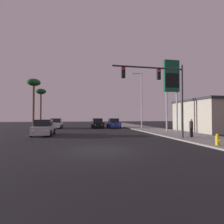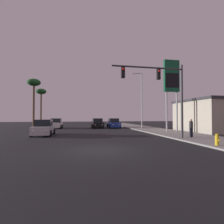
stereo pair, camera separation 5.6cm
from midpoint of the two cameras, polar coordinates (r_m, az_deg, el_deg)
The scene contains 14 objects.
ground_plane at distance 10.66m, azimuth -3.99°, elevation -12.32°, with size 120.00×120.00×0.00m, color black.
sidewalk_right at distance 23.15m, azimuth 16.89°, elevation -6.24°, with size 5.00×60.00×0.12m.
building_gas_station at distance 28.21m, azimuth 32.11°, elevation -0.94°, with size 10.30×8.30×4.30m.
car_blue at distance 31.05m, azimuth 0.49°, elevation -3.77°, with size 2.04×4.33×1.68m.
car_white at distance 31.39m, azimuth -17.85°, elevation -3.68°, with size 2.04×4.33×1.68m.
car_black at distance 30.99m, azimuth -4.88°, elevation -3.77°, with size 2.04×4.33×1.68m.
car_silver at distance 20.11m, azimuth -21.50°, elevation -4.92°, with size 2.04×4.32×1.68m.
traffic_light_mast at distance 16.03m, azimuth 16.32°, elevation 8.19°, with size 6.46×0.36×6.50m.
street_lamp at distance 28.71m, azimuth 9.35°, elevation 4.76°, with size 1.74×0.24×9.00m.
gas_station_sign at distance 23.59m, azimuth 18.81°, elevation 9.88°, with size 2.00×0.42×9.00m.
fire_hydrant at distance 13.50m, azimuth 31.07°, elevation -7.72°, with size 0.24×0.34×0.76m.
pedestrian_on_sidewalk at distance 17.60m, azimuth 24.38°, elevation -4.51°, with size 0.34×0.32×1.67m.
palm_tree_mid at distance 35.81m, azimuth -24.23°, elevation 8.00°, with size 2.40×2.40×9.00m.
palm_tree_far at distance 45.60m, azimuth -22.23°, elevation 5.64°, with size 2.40×2.40×8.71m.
Camera 1 is at (-1.31, -10.38, 2.00)m, focal length 28.00 mm.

